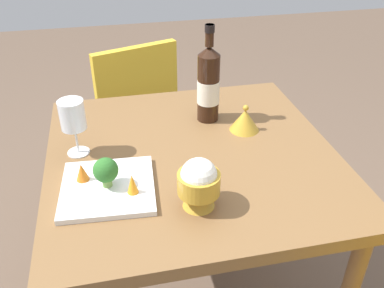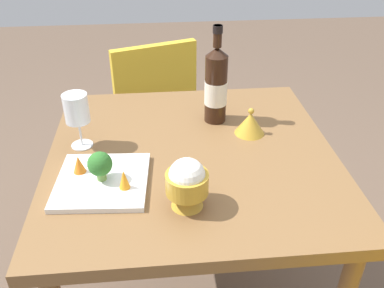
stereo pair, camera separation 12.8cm
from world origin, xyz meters
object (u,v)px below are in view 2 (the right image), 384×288
object	(u,v)px
wine_bottle	(216,85)
rice_bowl_lid	(250,123)
serving_plate	(102,181)
broccoli_floret	(100,165)
carrot_garnish_left	(79,164)
carrot_garnish_right	(124,179)
rice_bowl	(187,183)
chair_by_wall	(152,103)
wine_glass	(76,110)

from	to	relation	value
wine_bottle	rice_bowl_lid	size ratio (longest dim) A/B	3.36
serving_plate	broccoli_floret	distance (m)	0.06
carrot_garnish_left	wine_bottle	bearing A→B (deg)	34.25
wine_bottle	carrot_garnish_right	world-z (taller)	wine_bottle
rice_bowl	serving_plate	distance (m)	0.26
carrot_garnish_left	carrot_garnish_right	distance (m)	0.16
rice_bowl	serving_plate	bearing A→B (deg)	153.36
chair_by_wall	wine_glass	size ratio (longest dim) A/B	4.75
serving_plate	broccoli_floret	xyz separation A→B (m)	(0.00, -0.00, 0.06)
carrot_garnish_left	carrot_garnish_right	xyz separation A→B (m)	(0.13, -0.09, 0.00)
wine_bottle	wine_glass	bearing A→B (deg)	-164.04
broccoli_floret	carrot_garnish_right	xyz separation A→B (m)	(0.06, -0.04, -0.02)
chair_by_wall	rice_bowl_lid	distance (m)	0.82
broccoli_floret	carrot_garnish_right	bearing A→B (deg)	-33.95
rice_bowl_lid	carrot_garnish_left	bearing A→B (deg)	-160.21
chair_by_wall	wine_bottle	world-z (taller)	wine_bottle
wine_bottle	rice_bowl	xyz separation A→B (m)	(-0.14, -0.45, -0.06)
rice_bowl_lid	carrot_garnish_right	size ratio (longest dim) A/B	1.75
carrot_garnish_right	wine_bottle	bearing A→B (deg)	51.61
broccoli_floret	carrot_garnish_right	size ratio (longest dim) A/B	1.50
rice_bowl	wine_glass	bearing A→B (deg)	134.08
wine_bottle	wine_glass	distance (m)	0.46
wine_bottle	serving_plate	world-z (taller)	wine_bottle
chair_by_wall	carrot_garnish_right	xyz separation A→B (m)	(-0.07, -0.98, 0.27)
chair_by_wall	broccoli_floret	world-z (taller)	broccoli_floret
carrot_garnish_right	wine_glass	bearing A→B (deg)	120.34
wine_glass	broccoli_floret	world-z (taller)	wine_glass
chair_by_wall	rice_bowl	xyz separation A→B (m)	(0.09, -1.05, 0.30)
broccoli_floret	carrot_garnish_left	world-z (taller)	broccoli_floret
wine_glass	broccoli_floret	xyz separation A→B (m)	(0.08, -0.21, -0.06)
rice_bowl_lid	broccoli_floret	size ratio (longest dim) A/B	1.17
serving_plate	wine_bottle	bearing A→B (deg)	42.39
rice_bowl_lid	carrot_garnish_right	distance (m)	0.49
carrot_garnish_left	rice_bowl	bearing A→B (deg)	-27.78
wine_bottle	carrot_garnish_left	size ratio (longest dim) A/B	6.50
chair_by_wall	rice_bowl	distance (m)	1.09
rice_bowl	rice_bowl_lid	distance (m)	0.42
wine_glass	rice_bowl_lid	bearing A→B (deg)	2.76
rice_bowl	broccoli_floret	size ratio (longest dim) A/B	1.65
rice_bowl	rice_bowl_lid	bearing A→B (deg)	55.37
chair_by_wall	serving_plate	size ratio (longest dim) A/B	3.19
rice_bowl_lid	broccoli_floret	xyz separation A→B (m)	(-0.47, -0.23, 0.03)
rice_bowl	broccoli_floret	xyz separation A→B (m)	(-0.23, 0.11, -0.01)
carrot_garnish_left	carrot_garnish_right	bearing A→B (deg)	-33.18
carrot_garnish_left	chair_by_wall	bearing A→B (deg)	77.22
wine_glass	serving_plate	world-z (taller)	wine_glass
wine_bottle	carrot_garnish_left	distance (m)	0.53
chair_by_wall	rice_bowl	size ratio (longest dim) A/B	6.00
rice_bowl	carrot_garnish_right	size ratio (longest dim) A/B	2.48
serving_plate	wine_glass	bearing A→B (deg)	111.63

